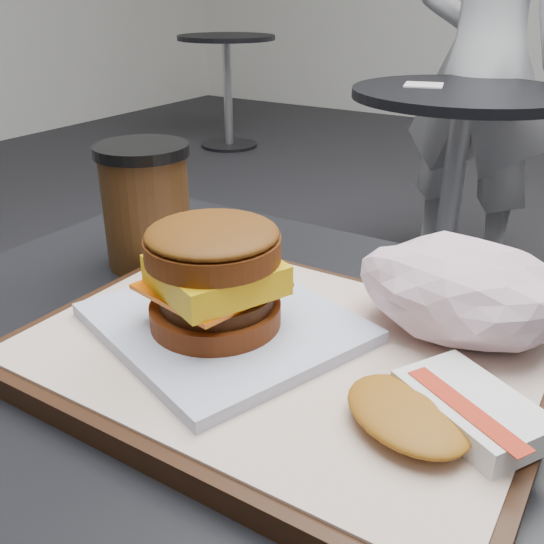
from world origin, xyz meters
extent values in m
cube|color=black|center=(0.00, 0.00, 0.75)|extent=(0.80, 0.60, 0.04)
cube|color=black|center=(-0.02, 0.02, 0.78)|extent=(0.38, 0.28, 0.02)
cube|color=beige|center=(-0.02, 0.02, 0.79)|extent=(0.36, 0.26, 0.00)
cube|color=silver|center=(-0.07, 0.01, 0.80)|extent=(0.24, 0.22, 0.01)
cylinder|color=#652B0E|center=(-0.07, 0.00, 0.81)|extent=(0.13, 0.13, 0.02)
cylinder|color=#331607|center=(-0.07, 0.00, 0.82)|extent=(0.11, 0.11, 0.01)
cube|color=#F06008|center=(-0.08, 0.00, 0.83)|extent=(0.10, 0.10, 0.00)
cube|color=yellow|center=(-0.07, 0.00, 0.84)|extent=(0.11, 0.11, 0.02)
cylinder|color=#652F0E|center=(-0.07, 0.00, 0.86)|extent=(0.13, 0.13, 0.02)
ellipsoid|color=brown|center=(-0.07, 0.00, 0.87)|extent=(0.13, 0.13, 0.02)
cube|color=white|center=(0.12, 0.00, 0.80)|extent=(0.11, 0.09, 0.02)
cube|color=red|center=(0.12, -0.01, 0.81)|extent=(0.08, 0.06, 0.00)
ellipsoid|color=#AD6C1B|center=(0.09, -0.03, 0.80)|extent=(0.10, 0.09, 0.01)
cylinder|color=#39200D|center=(-0.24, 0.11, 0.83)|extent=(0.09, 0.09, 0.13)
cylinder|color=black|center=(-0.24, 0.11, 0.89)|extent=(0.09, 0.09, 0.01)
cylinder|color=black|center=(-0.35, 1.65, 0.01)|extent=(0.44, 0.44, 0.02)
cylinder|color=#A5A5AA|center=(-0.35, 1.65, 0.37)|extent=(0.07, 0.07, 0.70)
cylinder|color=black|center=(-0.35, 1.65, 0.73)|extent=(0.70, 0.70, 0.03)
cube|color=silver|center=(-0.48, 1.65, 0.75)|extent=(0.15, 0.15, 0.00)
imported|color=silver|center=(-0.40, 2.06, 0.78)|extent=(0.60, 0.42, 1.57)
cylinder|color=black|center=(-2.40, 3.20, 0.01)|extent=(0.40, 0.40, 0.02)
cylinder|color=#A5A5AA|center=(-2.40, 3.20, 0.37)|extent=(0.06, 0.06, 0.70)
cylinder|color=black|center=(-2.40, 3.20, 0.73)|extent=(0.66, 0.66, 0.03)
camera|label=1|loc=(0.18, -0.32, 1.03)|focal=40.00mm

